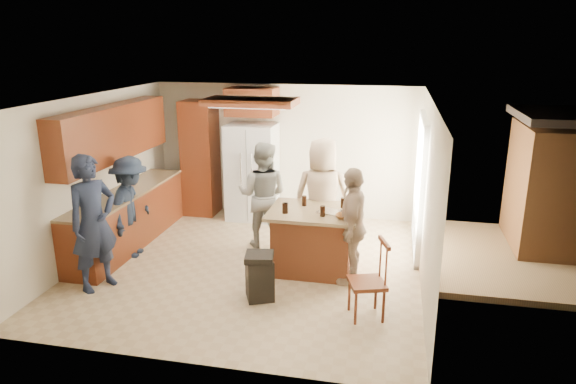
% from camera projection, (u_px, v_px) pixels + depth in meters
% --- Properties ---
extents(room_shell, '(8.00, 5.20, 5.00)m').
position_uv_depth(room_shell, '(541.00, 197.00, 8.21)').
color(room_shell, tan).
rests_on(room_shell, ground).
extents(person_front_left, '(0.75, 0.83, 1.87)m').
position_uv_depth(person_front_left, '(93.00, 223.00, 6.84)').
color(person_front_left, '#1B2136').
rests_on(person_front_left, ground).
extents(person_behind_left, '(0.85, 0.53, 1.74)m').
position_uv_depth(person_behind_left, '(263.00, 195.00, 8.30)').
color(person_behind_left, gray).
rests_on(person_behind_left, ground).
extents(person_behind_right, '(0.93, 0.62, 1.87)m').
position_uv_depth(person_behind_right, '(322.00, 197.00, 7.95)').
color(person_behind_right, tan).
rests_on(person_behind_right, ground).
extents(person_side_right, '(0.51, 0.98, 1.66)m').
position_uv_depth(person_side_right, '(352.00, 226.00, 7.05)').
color(person_side_right, tan).
rests_on(person_side_right, ground).
extents(person_counter, '(0.55, 1.06, 1.60)m').
position_uv_depth(person_counter, '(131.00, 207.00, 7.94)').
color(person_counter, '#1A2334').
rests_on(person_counter, ground).
extents(left_cabinetry, '(0.64, 3.00, 2.30)m').
position_uv_depth(left_cabinetry, '(123.00, 189.00, 8.32)').
color(left_cabinetry, maroon).
rests_on(left_cabinetry, ground).
extents(back_wall_units, '(1.80, 0.60, 2.45)m').
position_uv_depth(back_wall_units, '(213.00, 144.00, 9.71)').
color(back_wall_units, maroon).
rests_on(back_wall_units, ground).
extents(refrigerator, '(0.90, 0.76, 1.80)m').
position_uv_depth(refrigerator, '(252.00, 172.00, 9.62)').
color(refrigerator, white).
rests_on(refrigerator, ground).
extents(kitchen_island, '(1.28, 1.03, 0.93)m').
position_uv_depth(kitchen_island, '(313.00, 240.00, 7.50)').
color(kitchen_island, '#AC522C').
rests_on(kitchen_island, ground).
extents(island_items, '(0.98, 0.61, 0.15)m').
position_uv_depth(island_items, '(324.00, 210.00, 7.22)').
color(island_items, silver).
rests_on(island_items, kitchen_island).
extents(trash_bin, '(0.45, 0.45, 0.63)m').
position_uv_depth(trash_bin, '(260.00, 276.00, 6.70)').
color(trash_bin, black).
rests_on(trash_bin, ground).
extents(spindle_chair, '(0.53, 0.53, 0.99)m').
position_uv_depth(spindle_chair, '(369.00, 283.00, 6.22)').
color(spindle_chair, maroon).
rests_on(spindle_chair, ground).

